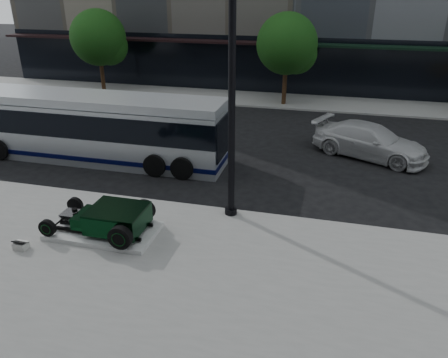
% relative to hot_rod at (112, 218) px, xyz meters
% --- Properties ---
extents(ground, '(120.00, 120.00, 0.00)m').
position_rel_hot_rod_xyz_m(ground, '(2.16, 4.59, -0.70)').
color(ground, black).
rests_on(ground, ground).
extents(sidewalk_far, '(70.00, 4.00, 0.12)m').
position_rel_hot_rod_xyz_m(sidewalk_far, '(2.16, 18.59, -0.64)').
color(sidewalk_far, gray).
rests_on(sidewalk_far, ground).
extents(street_trees, '(29.80, 3.80, 5.70)m').
position_rel_hot_rod_xyz_m(street_trees, '(3.31, 17.66, 3.07)').
color(street_trees, black).
rests_on(street_trees, sidewalk_far).
extents(display_plinth, '(3.40, 1.80, 0.15)m').
position_rel_hot_rod_xyz_m(display_plinth, '(-0.33, -0.00, -0.50)').
color(display_plinth, silver).
rests_on(display_plinth, sidewalk_near).
extents(hot_rod, '(3.22, 2.00, 0.81)m').
position_rel_hot_rod_xyz_m(hot_rod, '(0.00, 0.00, 0.00)').
color(hot_rod, black).
rests_on(hot_rod, display_plinth).
extents(info_plaque, '(0.41, 0.31, 0.31)m').
position_rel_hot_rod_xyz_m(info_plaque, '(-2.30, -1.44, -0.45)').
color(info_plaque, silver).
rests_on(info_plaque, sidewalk_near).
extents(lamppost, '(0.42, 0.42, 7.61)m').
position_rel_hot_rod_xyz_m(lamppost, '(3.30, 2.26, 2.94)').
color(lamppost, black).
rests_on(lamppost, sidewalk_near).
extents(transit_bus, '(12.12, 2.88, 2.92)m').
position_rel_hot_rod_xyz_m(transit_bus, '(-3.96, 6.13, 0.79)').
color(transit_bus, silver).
rests_on(transit_bus, ground).
extents(white_sedan, '(5.64, 4.06, 1.52)m').
position_rel_hot_rod_xyz_m(white_sedan, '(8.17, 9.40, 0.06)').
color(white_sedan, silver).
rests_on(white_sedan, ground).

